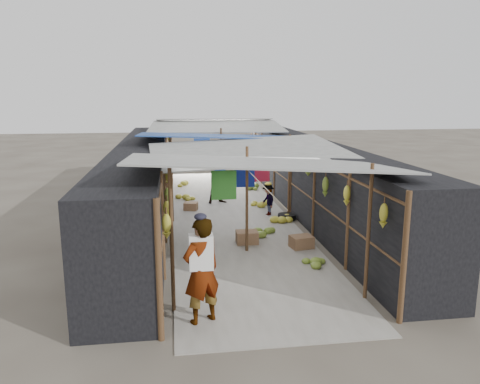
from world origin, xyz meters
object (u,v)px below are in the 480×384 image
crate_near (247,237)px  shopper_blue (220,179)px  black_basin (287,217)px  vendor_seated (268,200)px  vendor_elderly (201,271)px

crate_near → shopper_blue: 4.70m
crate_near → black_basin: size_ratio=0.98×
crate_near → black_basin: bearing=54.6°
shopper_blue → vendor_seated: (1.35, -1.91, -0.37)m
shopper_blue → black_basin: bearing=-66.9°
crate_near → vendor_elderly: vendor_elderly is taller
vendor_elderly → shopper_blue: bearing=-125.0°
vendor_elderly → shopper_blue: size_ratio=1.05×
vendor_elderly → shopper_blue: (1.18, 8.74, -0.05)m
shopper_blue → vendor_seated: bearing=-68.2°
black_basin → vendor_elderly: 7.02m
crate_near → vendor_elderly: bearing=-108.2°
shopper_blue → vendor_seated: 2.37m
shopper_blue → crate_near: bearing=-100.6°
crate_near → vendor_seated: (1.11, 2.74, 0.34)m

